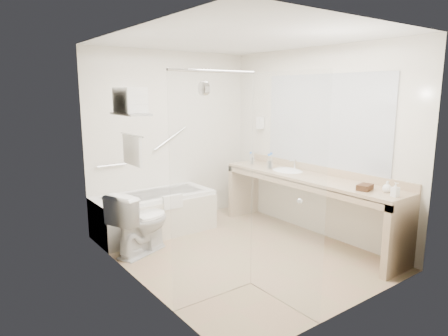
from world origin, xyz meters
TOP-DOWN VIEW (x-y plane):
  - floor at (0.00, 0.00)m, footprint 3.20×3.20m
  - ceiling at (0.00, 0.00)m, footprint 2.60×3.20m
  - wall_back at (0.00, 1.60)m, footprint 2.60×0.10m
  - wall_front at (0.00, -1.60)m, footprint 2.60×0.10m
  - wall_left at (-1.30, 0.00)m, footprint 0.10×3.20m
  - wall_right at (1.30, 0.00)m, footprint 0.10×3.20m
  - bathtub at (-0.50, 1.24)m, footprint 1.60×0.73m
  - grab_bar_short at (-0.95, 1.56)m, footprint 0.40×0.03m
  - grab_bar_long at (-0.05, 1.56)m, footprint 0.53×0.03m
  - shower_enclosure at (-0.63, -0.93)m, footprint 0.96×0.91m
  - towel_shelf at (-1.17, 0.35)m, footprint 0.24×0.55m
  - vanity_counter at (1.02, -0.15)m, footprint 0.55×2.70m
  - sink at (1.05, 0.25)m, footprint 0.40×0.52m
  - faucet at (1.20, 0.25)m, footprint 0.03×0.03m
  - mirror at (1.29, -0.15)m, footprint 0.02×2.00m
  - hairdryer_unit at (1.25, 1.05)m, footprint 0.08×0.10m
  - toilet at (-0.95, 0.70)m, footprint 0.89×0.70m
  - amenity_basket at (0.95, -1.05)m, footprint 0.22×0.17m
  - soap_bottle_a at (0.96, -1.40)m, footprint 0.08×0.16m
  - soap_bottle_b at (1.06, -1.25)m, footprint 0.13×0.15m
  - water_bottle_left at (0.92, 0.48)m, footprint 0.07×0.07m
  - water_bottle_mid at (0.91, 0.87)m, footprint 0.06×0.06m
  - water_bottle_right at (1.01, 0.53)m, footprint 0.07×0.07m
  - drinking_glass_near at (0.96, 0.51)m, footprint 0.10×0.10m
  - drinking_glass_far at (1.01, 0.94)m, footprint 0.09×0.09m

SIDE VIEW (x-z plane):
  - floor at x=0.00m, z-range 0.00..0.00m
  - bathtub at x=-0.50m, z-range -0.02..0.57m
  - toilet at x=-0.95m, z-range 0.00..0.77m
  - vanity_counter at x=1.02m, z-range 0.17..1.12m
  - sink at x=1.05m, z-range 0.75..0.89m
  - amenity_basket at x=0.95m, z-range 0.85..0.91m
  - soap_bottle_a at x=0.96m, z-range 0.85..0.92m
  - drinking_glass_far at x=1.01m, z-range 0.85..0.94m
  - soap_bottle_b at x=1.06m, z-range 0.85..0.95m
  - drinking_glass_near at x=0.96m, z-range 0.85..0.95m
  - faucet at x=1.20m, z-range 0.86..1.00m
  - water_bottle_mid at x=0.91m, z-range 0.84..1.04m
  - grab_bar_short at x=-0.95m, z-range 0.93..0.96m
  - water_bottle_left at x=0.92m, z-range 0.84..1.06m
  - water_bottle_right at x=1.01m, z-range 0.84..1.06m
  - shower_enclosure at x=-0.63m, z-range 0.01..2.12m
  - wall_back at x=0.00m, z-range 0.00..2.50m
  - wall_front at x=0.00m, z-range 0.00..2.50m
  - wall_left at x=-1.30m, z-range 0.00..2.50m
  - wall_right at x=1.30m, z-range 0.00..2.50m
  - grab_bar_long at x=-0.05m, z-range 1.09..1.41m
  - hairdryer_unit at x=1.25m, z-range 1.36..1.54m
  - mirror at x=1.29m, z-range 0.95..2.15m
  - towel_shelf at x=-1.17m, z-range 1.35..2.16m
  - ceiling at x=0.00m, z-range 2.45..2.55m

